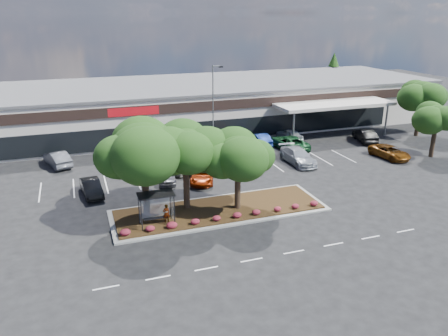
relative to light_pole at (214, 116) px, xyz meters
name	(u,v)px	position (x,y,z in m)	size (l,w,h in m)	color
ground	(260,229)	(-2.57, -19.48, -4.59)	(160.00, 160.00, 0.00)	black
retail_store	(167,106)	(-2.51, 14.43, -1.43)	(80.40, 25.20, 6.25)	beige
landscape_island	(219,210)	(-4.57, -15.48, -4.46)	(18.00, 6.00, 0.26)	gray
lane_markings	(217,182)	(-2.71, -9.06, -4.58)	(33.12, 20.06, 0.01)	silver
shrub_row	(228,216)	(-4.57, -17.58, -4.08)	(17.00, 0.80, 0.50)	maroon
bus_shelter	(156,200)	(-10.07, -16.53, -2.28)	(2.75, 1.55, 2.59)	black
island_tree_west	(144,171)	(-10.57, -14.98, -0.38)	(7.20, 7.20, 7.89)	#10360C
island_tree_mid	(186,166)	(-7.07, -14.28, -0.67)	(6.60, 6.60, 7.32)	#10360C
island_tree_east	(238,171)	(-3.07, -15.78, -1.07)	(5.80, 5.80, 6.50)	#10360C
tree_east_near	(435,129)	(23.43, -9.48, -1.33)	(5.60, 5.60, 6.51)	#10360C
tree_east_far	(420,108)	(28.43, -1.48, -0.78)	(6.40, 6.40, 7.62)	#10360C
conifer_north_east	(333,77)	(31.43, 24.52, -0.09)	(3.96, 3.96, 9.00)	#10360C
person_waiting	(166,213)	(-9.29, -16.49, -3.56)	(0.56, 0.36, 1.52)	#594C47
light_pole	(214,116)	(0.00, 0.00, 0.00)	(1.43, 0.53, 10.31)	gray
car_0	(91,188)	(-14.51, -8.35, -3.85)	(1.56, 4.47, 1.47)	black
car_1	(132,168)	(-10.19, -4.02, -3.92)	(1.42, 4.06, 1.34)	maroon
car_2	(173,165)	(-6.07, -4.72, -3.77)	(1.93, 4.80, 1.64)	#B3B3B3
car_3	(167,175)	(-7.22, -7.26, -3.88)	(1.66, 4.13, 1.41)	#535359
car_4	(202,175)	(-3.95, -8.36, -3.92)	(2.20, 4.78, 1.33)	#751D03
car_5	(241,156)	(1.65, -4.49, -3.73)	(2.85, 6.19, 1.72)	#174F25
car_6	(298,156)	(7.63, -6.49, -3.76)	(2.31, 5.68, 1.65)	#989DA3
car_7	(296,153)	(8.18, -5.00, -3.91)	(2.23, 4.84, 1.34)	#575960
car_8	(390,152)	(18.53, -8.27, -3.88)	(2.34, 5.08, 1.41)	brown
car_9	(57,159)	(-17.52, 1.32, -3.76)	(1.75, 5.01, 1.65)	#55575D
car_10	(149,151)	(-7.51, 1.26, -3.84)	(1.57, 4.50, 1.48)	#ADB0BA
car_11	(146,155)	(-8.10, -0.06, -3.91)	(2.23, 4.84, 1.35)	black
car_12	(182,149)	(-3.67, 0.83, -3.87)	(2.38, 5.17, 1.44)	#B5B5B5
car_13	(231,140)	(2.89, 1.95, -3.75)	(1.77, 5.09, 1.68)	#651606
car_14	(260,139)	(6.44, 1.26, -3.79)	(1.68, 4.82, 1.59)	navy
car_15	(289,142)	(9.18, -1.41, -3.73)	(2.84, 6.17, 1.71)	#144321
car_16	(289,134)	(11.13, 2.31, -3.84)	(1.76, 4.37, 1.49)	#9AA1A6
car_17	(365,135)	(20.02, -1.61, -3.76)	(1.74, 4.98, 1.64)	black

